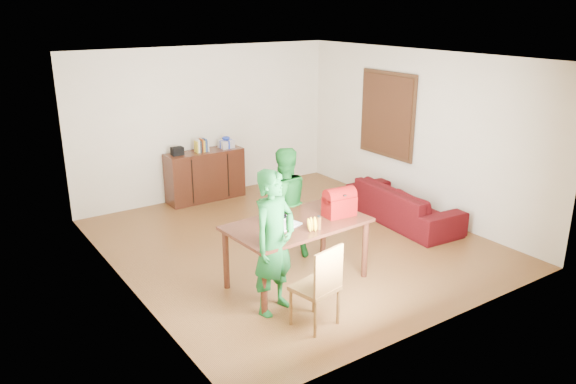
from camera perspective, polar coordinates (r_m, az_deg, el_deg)
room at (r=8.07m, az=0.13°, el=3.74°), size 5.20×5.70×2.90m
table at (r=6.96m, az=0.93°, el=-3.91°), size 1.79×1.07×0.82m
chair at (r=6.24m, az=2.82°, el=-11.10°), size 0.51×0.50×0.96m
person_near at (r=6.29m, az=-1.42°, el=-5.14°), size 0.71×0.57×1.69m
person_far at (r=7.65m, az=-0.49°, el=-1.20°), size 0.84×0.69×1.57m
laptop at (r=6.80m, az=-0.21°, el=-3.10°), size 0.39×0.32×0.24m
bananas at (r=6.65m, az=2.47°, el=-3.72°), size 0.21×0.17×0.07m
bottle at (r=6.69m, az=3.13°, el=-3.10°), size 0.07×0.07×0.18m
red_bag at (r=7.12m, az=5.24°, el=-1.29°), size 0.42×0.26×0.29m
sofa at (r=9.26m, az=11.60°, el=-1.21°), size 0.97×2.12×0.60m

